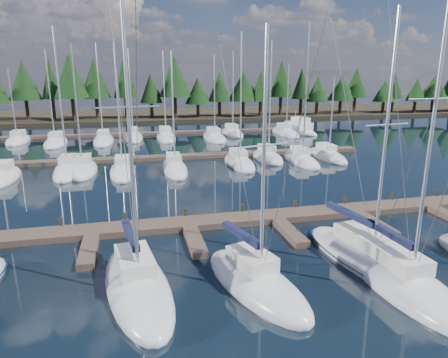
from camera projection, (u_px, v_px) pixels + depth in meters
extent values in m
plane|color=black|center=(170.00, 180.00, 37.72)|extent=(260.00, 260.00, 0.00)
cube|color=#2D2619|center=(145.00, 115.00, 94.12)|extent=(220.00, 30.00, 0.60)
cube|color=brown|center=(188.00, 223.00, 26.37)|extent=(44.00, 2.00, 0.40)
cube|color=brown|center=(89.00, 251.00, 22.23)|extent=(0.90, 4.00, 0.40)
cube|color=brown|center=(195.00, 241.00, 23.55)|extent=(0.90, 4.00, 0.40)
cube|color=brown|center=(290.00, 233.00, 24.86)|extent=(0.90, 4.00, 0.40)
cube|color=brown|center=(376.00, 225.00, 26.18)|extent=(0.90, 4.00, 0.40)
cylinder|color=#2C2418|center=(61.00, 225.00, 25.49)|extent=(0.26, 0.26, 0.90)
cylinder|color=#2C2418|center=(126.00, 220.00, 26.37)|extent=(0.26, 0.26, 0.90)
cylinder|color=#2C2418|center=(186.00, 215.00, 27.25)|extent=(0.26, 0.26, 0.90)
cylinder|color=#2C2418|center=(242.00, 210.00, 28.13)|extent=(0.26, 0.26, 0.90)
cylinder|color=#2C2418|center=(295.00, 206.00, 29.00)|extent=(0.26, 0.26, 0.90)
cylinder|color=#2C2418|center=(345.00, 202.00, 29.88)|extent=(0.26, 0.26, 0.90)
cylinder|color=#2C2418|center=(392.00, 199.00, 30.76)|extent=(0.26, 0.26, 0.90)
cylinder|color=#2C2418|center=(436.00, 195.00, 31.64)|extent=(0.26, 0.26, 0.90)
cube|color=brown|center=(161.00, 157.00, 47.08)|extent=(50.00, 1.80, 0.40)
cube|color=brown|center=(152.00, 133.00, 65.90)|extent=(46.00, 1.80, 0.40)
ellipsoid|color=silver|center=(138.00, 288.00, 18.53)|extent=(4.03, 9.22, 1.90)
cube|color=silver|center=(135.00, 260.00, 18.62)|extent=(1.93, 3.04, 0.70)
cylinder|color=silver|center=(129.00, 124.00, 16.16)|extent=(0.18, 0.18, 13.64)
cylinder|color=silver|center=(130.00, 237.00, 19.40)|extent=(0.67, 3.90, 0.12)
cube|color=#141837|center=(130.00, 234.00, 19.36)|extent=(0.87, 3.76, 0.30)
cylinder|color=silver|center=(128.00, 107.00, 15.99)|extent=(2.51, 0.42, 0.07)
cylinder|color=#3F3F44|center=(137.00, 134.00, 14.47)|extent=(0.57, 3.83, 13.94)
cylinder|color=#3F3F44|center=(122.00, 121.00, 18.33)|extent=(0.70, 4.71, 13.95)
ellipsoid|color=silver|center=(256.00, 285.00, 18.79)|extent=(4.71, 8.09, 1.90)
cube|color=silver|center=(252.00, 259.00, 18.80)|extent=(2.09, 2.76, 0.70)
cylinder|color=silver|center=(264.00, 158.00, 16.88)|extent=(0.20, 0.20, 10.70)
cylinder|color=silver|center=(242.00, 237.00, 19.38)|extent=(1.06, 3.26, 0.12)
cube|color=#141837|center=(242.00, 234.00, 19.34)|extent=(1.24, 3.18, 0.30)
cylinder|color=silver|center=(264.00, 145.00, 16.74)|extent=(2.32, 0.74, 0.07)
cylinder|color=#3F3F44|center=(288.00, 169.00, 15.53)|extent=(0.96, 3.19, 11.01)
cylinder|color=#3F3F44|center=(239.00, 153.00, 18.62)|extent=(1.18, 3.92, 11.01)
ellipsoid|color=silver|center=(366.00, 261.00, 21.25)|extent=(4.28, 9.57, 1.90)
cube|color=silver|center=(362.00, 237.00, 21.35)|extent=(2.02, 3.17, 0.70)
cylinder|color=silver|center=(386.00, 137.00, 19.11)|extent=(0.18, 0.18, 11.72)
cylinder|color=silver|center=(350.00, 217.00, 22.15)|extent=(0.76, 4.03, 0.12)
cube|color=#141837|center=(350.00, 214.00, 22.11)|extent=(0.96, 3.89, 0.30)
cylinder|color=silver|center=(387.00, 125.00, 18.96)|extent=(2.55, 0.48, 0.07)
cylinder|color=#3F3F44|center=(419.00, 147.00, 17.37)|extent=(0.66, 3.95, 12.03)
cylinder|color=#3F3F44|center=(352.00, 133.00, 21.34)|extent=(0.81, 4.87, 12.04)
ellipsoid|color=#0B203B|center=(366.00, 259.00, 21.23)|extent=(4.45, 9.95, 0.18)
ellipsoid|color=silver|center=(404.00, 286.00, 18.67)|extent=(3.13, 8.30, 1.90)
cube|color=silver|center=(401.00, 259.00, 18.75)|extent=(1.67, 2.68, 0.70)
cylinder|color=silver|center=(434.00, 117.00, 16.25)|extent=(0.16, 0.16, 14.21)
cylinder|color=silver|center=(390.00, 236.00, 19.48)|extent=(0.23, 3.61, 0.12)
cube|color=#141837|center=(390.00, 234.00, 19.44)|extent=(0.46, 3.46, 0.30)
cylinder|color=silver|center=(436.00, 99.00, 16.07)|extent=(2.59, 0.15, 0.07)
cylinder|color=#3F3F44|center=(398.00, 115.00, 18.32)|extent=(0.17, 4.38, 14.52)
ellipsoid|color=silver|center=(3.00, 178.00, 37.87)|extent=(2.77, 7.60, 1.90)
cube|color=silver|center=(2.00, 165.00, 37.92)|extent=(1.52, 2.43, 0.70)
ellipsoid|color=silver|center=(68.00, 171.00, 40.53)|extent=(2.76, 8.84, 1.90)
cube|color=silver|center=(68.00, 159.00, 40.64)|extent=(1.52, 2.83, 0.70)
cylinder|color=silver|center=(60.00, 98.00, 38.23)|extent=(0.16, 0.16, 12.97)
ellipsoid|color=silver|center=(83.00, 171.00, 40.75)|extent=(2.82, 7.94, 1.90)
cube|color=silver|center=(82.00, 159.00, 40.82)|extent=(1.55, 2.54, 0.70)
cylinder|color=silver|center=(76.00, 106.00, 38.68)|extent=(0.16, 0.16, 11.50)
ellipsoid|color=silver|center=(123.00, 172.00, 40.21)|extent=(2.52, 8.15, 1.90)
cube|color=silver|center=(122.00, 160.00, 40.28)|extent=(1.38, 2.61, 0.70)
cylinder|color=silver|center=(118.00, 104.00, 38.08)|extent=(0.16, 0.16, 11.91)
ellipsoid|color=silver|center=(175.00, 169.00, 41.41)|extent=(2.46, 8.64, 1.90)
cube|color=silver|center=(174.00, 157.00, 41.51)|extent=(1.35, 2.77, 0.70)
cylinder|color=silver|center=(173.00, 109.00, 39.39)|extent=(0.16, 0.16, 10.88)
ellipsoid|color=silver|center=(239.00, 164.00, 43.94)|extent=(2.69, 8.28, 1.90)
cube|color=silver|center=(238.00, 152.00, 44.02)|extent=(1.48, 2.65, 0.70)
cylinder|color=silver|center=(241.00, 97.00, 41.68)|extent=(0.16, 0.16, 12.91)
ellipsoid|color=silver|center=(267.00, 158.00, 46.71)|extent=(2.81, 7.18, 1.90)
cube|color=silver|center=(267.00, 148.00, 46.74)|extent=(1.55, 2.30, 0.70)
cylinder|color=silver|center=(270.00, 98.00, 44.58)|extent=(0.16, 0.16, 12.28)
ellipsoid|color=silver|center=(301.00, 161.00, 45.25)|extent=(2.43, 8.41, 1.90)
cube|color=silver|center=(300.00, 150.00, 45.34)|extent=(1.34, 2.69, 0.70)
cylinder|color=silver|center=(306.00, 91.00, 42.84)|extent=(0.16, 0.16, 13.98)
ellipsoid|color=silver|center=(327.00, 157.00, 47.42)|extent=(2.60, 8.37, 1.90)
cube|color=silver|center=(326.00, 147.00, 47.51)|extent=(1.43, 2.68, 0.70)
cylinder|color=silver|center=(332.00, 115.00, 45.72)|extent=(0.16, 0.16, 8.46)
ellipsoid|color=silver|center=(18.00, 141.00, 58.55)|extent=(2.89, 8.05, 1.90)
cube|color=silver|center=(18.00, 133.00, 58.62)|extent=(1.59, 2.58, 0.70)
cylinder|color=silver|center=(12.00, 102.00, 56.72)|extent=(0.16, 0.16, 9.58)
ellipsoid|color=silver|center=(56.00, 143.00, 56.75)|extent=(2.92, 8.89, 1.90)
cube|color=silver|center=(55.00, 135.00, 56.86)|extent=(1.61, 2.85, 0.70)
cylinder|color=silver|center=(50.00, 95.00, 54.58)|extent=(0.16, 0.16, 11.93)
ellipsoid|color=silver|center=(104.00, 141.00, 58.61)|extent=(2.89, 10.10, 1.90)
cube|color=silver|center=(103.00, 133.00, 58.77)|extent=(1.59, 3.23, 0.70)
cylinder|color=silver|center=(99.00, 91.00, 56.26)|extent=(0.16, 0.16, 12.88)
ellipsoid|color=silver|center=(133.00, 138.00, 61.65)|extent=(2.88, 9.69, 1.90)
cube|color=silver|center=(133.00, 130.00, 61.80)|extent=(1.58, 3.10, 0.70)
cylinder|color=silver|center=(131.00, 92.00, 59.40)|extent=(0.16, 0.16, 12.29)
ellipsoid|color=silver|center=(166.00, 137.00, 62.17)|extent=(2.90, 10.86, 1.90)
cube|color=silver|center=(165.00, 129.00, 62.38)|extent=(1.59, 3.48, 0.70)
cylinder|color=silver|center=(164.00, 92.00, 59.90)|extent=(0.16, 0.16, 12.03)
ellipsoid|color=silver|center=(214.00, 138.00, 61.45)|extent=(2.99, 10.00, 1.90)
cube|color=silver|center=(213.00, 130.00, 61.61)|extent=(1.64, 3.20, 0.70)
cylinder|color=silver|center=(215.00, 95.00, 59.29)|extent=(0.16, 0.16, 11.43)
ellipsoid|color=silver|center=(232.00, 134.00, 65.90)|extent=(2.99, 8.63, 1.90)
cube|color=silver|center=(232.00, 126.00, 66.00)|extent=(1.64, 2.76, 0.70)
cylinder|color=silver|center=(233.00, 91.00, 63.72)|extent=(0.16, 0.16, 12.13)
ellipsoid|color=silver|center=(285.00, 133.00, 66.23)|extent=(2.75, 10.03, 1.90)
cube|color=silver|center=(284.00, 126.00, 66.40)|extent=(1.51, 3.21, 0.70)
cylinder|color=silver|center=(288.00, 97.00, 64.21)|extent=(0.16, 0.16, 10.34)
ellipsoid|color=silver|center=(298.00, 132.00, 67.53)|extent=(5.31, 9.36, 1.78)
cube|color=silver|center=(299.00, 126.00, 67.22)|extent=(3.49, 5.31, 1.18)
cube|color=silver|center=(301.00, 120.00, 66.60)|extent=(2.43, 3.44, 0.89)
cylinder|color=silver|center=(296.00, 116.00, 67.57)|extent=(0.10, 0.10, 1.58)
cylinder|color=black|center=(27.00, 110.00, 82.01)|extent=(0.70, 0.70, 3.97)
cone|color=black|center=(24.00, 80.00, 80.51)|extent=(6.37, 6.37, 7.72)
ellipsoid|color=black|center=(27.00, 89.00, 81.08)|extent=(3.82, 3.82, 3.82)
cylinder|color=black|center=(54.00, 109.00, 82.36)|extent=(0.70, 0.70, 4.14)
cone|color=black|center=(50.00, 79.00, 80.79)|extent=(3.81, 3.81, 8.04)
ellipsoid|color=black|center=(54.00, 88.00, 81.37)|extent=(2.29, 2.29, 2.29)
cylinder|color=black|center=(73.00, 109.00, 79.78)|extent=(0.70, 0.70, 4.45)
cone|color=black|center=(70.00, 75.00, 78.10)|extent=(6.63, 6.63, 8.66)
ellipsoid|color=black|center=(74.00, 86.00, 78.72)|extent=(3.98, 3.98, 3.98)
cylinder|color=black|center=(97.00, 108.00, 84.14)|extent=(0.70, 0.70, 4.18)
cone|color=black|center=(95.00, 78.00, 82.56)|extent=(6.05, 6.05, 8.13)
ellipsoid|color=black|center=(98.00, 87.00, 83.14)|extent=(3.63, 3.63, 3.63)
cylinder|color=black|center=(126.00, 108.00, 84.06)|extent=(0.70, 0.70, 4.23)
cone|color=black|center=(125.00, 78.00, 82.46)|extent=(4.84, 4.84, 8.23)
ellipsoid|color=black|center=(128.00, 87.00, 83.05)|extent=(2.90, 2.90, 2.90)
cylinder|color=black|center=(152.00, 110.00, 85.31)|extent=(0.70, 0.70, 3.12)
cone|color=black|center=(151.00, 88.00, 84.13)|extent=(4.68, 4.68, 6.07)
ellipsoid|color=black|center=(153.00, 95.00, 84.59)|extent=(2.81, 2.81, 2.81)
cylinder|color=black|center=(175.00, 107.00, 84.92)|extent=(0.70, 0.70, 4.39)
cone|color=black|center=(174.00, 76.00, 83.26)|extent=(6.66, 6.66, 8.54)
ellipsoid|color=black|center=(177.00, 86.00, 83.87)|extent=(3.99, 3.99, 3.99)
cylinder|color=black|center=(198.00, 110.00, 86.49)|extent=(0.70, 0.70, 2.81)
cone|color=black|center=(198.00, 91.00, 85.42)|extent=(5.45, 5.45, 5.47)
ellipsoid|color=black|center=(200.00, 97.00, 85.85)|extent=(3.27, 3.27, 3.27)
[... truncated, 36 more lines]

